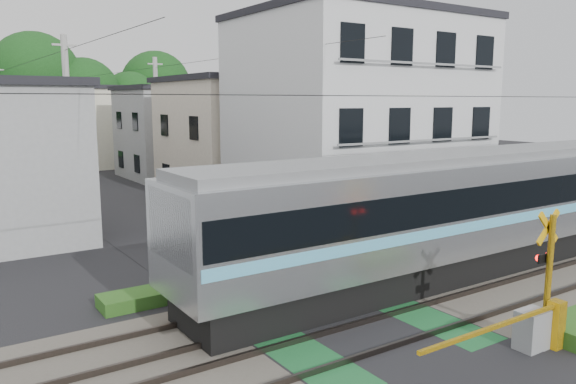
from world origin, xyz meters
TOP-DOWN VIEW (x-y plane):
  - ground at (0.00, 0.00)m, footprint 120.00×120.00m
  - track_bed at (0.00, 0.00)m, footprint 120.00×120.00m
  - crossing_signal_near at (2.59, -3.65)m, footprint 4.74×0.65m
  - crossing_signal_far at (-2.59, 3.65)m, footprint 4.74×0.65m
  - apartment_block at (8.50, 9.49)m, footprint 10.20×8.36m
  - houses_row at (0.25, 25.92)m, footprint 22.07×31.35m
  - tree_hill at (-0.05, 48.74)m, footprint 40.00×12.85m
  - catenary at (6.00, 0.03)m, footprint 60.00×5.04m
  - utility_poles at (-1.05, 23.01)m, footprint 7.90×42.00m
  - pedestrian at (-0.88, 31.00)m, footprint 0.71×0.54m
  - weed_patches at (1.76, -0.09)m, footprint 10.25×8.80m

SIDE VIEW (x-z plane):
  - ground at x=0.00m, z-range 0.00..0.00m
  - track_bed at x=0.00m, z-range -0.03..0.11m
  - weed_patches at x=1.76m, z-range -0.02..0.38m
  - crossing_signal_near at x=2.59m, z-range -0.83..2.25m
  - crossing_signal_far at x=-2.59m, z-range -0.83..2.25m
  - pedestrian at x=-0.88m, z-range 0.00..1.75m
  - houses_row at x=0.25m, z-range -0.16..6.64m
  - catenary at x=6.00m, z-range 0.20..7.20m
  - utility_poles at x=-1.05m, z-range 0.08..8.08m
  - apartment_block at x=8.50m, z-range 0.01..9.31m
  - tree_hill at x=-0.05m, z-range -0.34..11.44m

